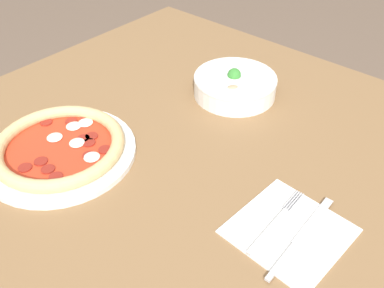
% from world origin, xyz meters
% --- Properties ---
extents(dining_table, '(1.04, 0.98, 0.75)m').
position_xyz_m(dining_table, '(0.00, 0.00, 0.64)').
color(dining_table, olive).
rests_on(dining_table, ground_plane).
extents(pizza, '(0.30, 0.30, 0.04)m').
position_xyz_m(pizza, '(-0.14, -0.22, 0.76)').
color(pizza, white).
rests_on(pizza, dining_table).
extents(bowl, '(0.20, 0.20, 0.07)m').
position_xyz_m(bowl, '(-0.01, 0.19, 0.78)').
color(bowl, white).
rests_on(bowl, dining_table).
extents(napkin, '(0.18, 0.18, 0.00)m').
position_xyz_m(napkin, '(0.31, -0.09, 0.75)').
color(napkin, white).
rests_on(napkin, dining_table).
extents(fork, '(0.02, 0.17, 0.00)m').
position_xyz_m(fork, '(0.28, -0.10, 0.75)').
color(fork, silver).
rests_on(fork, napkin).
extents(knife, '(0.02, 0.21, 0.01)m').
position_xyz_m(knife, '(0.33, -0.10, 0.75)').
color(knife, silver).
rests_on(knife, napkin).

